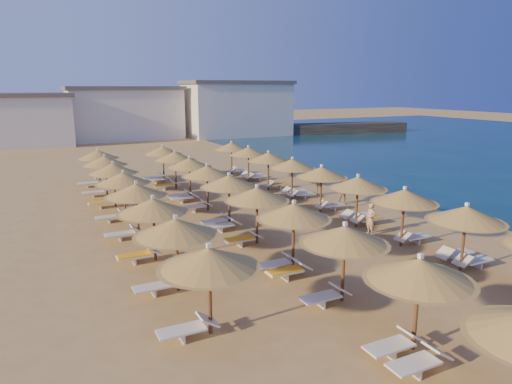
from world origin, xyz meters
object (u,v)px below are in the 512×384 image
parasol_row_west (242,188)px  beachgoer_c (319,183)px  jetty (317,129)px  beachgoer_b (343,191)px  parasol_row_east (339,178)px  beachgoer_a (370,219)px

parasol_row_west → beachgoer_c: size_ratio=20.11×
jetty → beachgoer_b: bearing=-111.2°
parasol_row_east → beachgoer_a: 3.35m
jetty → beachgoer_c: size_ratio=18.41×
parasol_row_west → beachgoer_a: parasol_row_west is taller
beachgoer_a → jetty: bearing=150.5°
beachgoer_c → jetty: bearing=116.7°
beachgoer_b → beachgoer_a: beachgoer_b is taller
beachgoer_a → beachgoer_c: (2.57, 8.40, -0.01)m
parasol_row_east → beachgoer_a: bearing=-93.6°
parasol_row_west → beachgoer_a: bearing=-28.0°
beachgoer_b → beachgoer_c: (0.18, 2.94, -0.09)m
parasol_row_west → beachgoer_c: 9.94m
beachgoer_c → beachgoer_a: bearing=-46.8°
parasol_row_west → beachgoer_c: (8.19, 5.42, -1.52)m
parasol_row_east → beachgoer_b: size_ratio=18.14×
jetty → parasol_row_east: size_ratio=0.92×
parasol_row_west → beachgoer_a: (5.62, -2.98, -1.51)m
parasol_row_east → parasol_row_west: same height
beachgoer_b → beachgoer_c: beachgoer_b is taller
jetty → parasol_row_west: (-31.69, -40.96, 1.58)m
jetty → parasol_row_east: bearing=-111.9°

